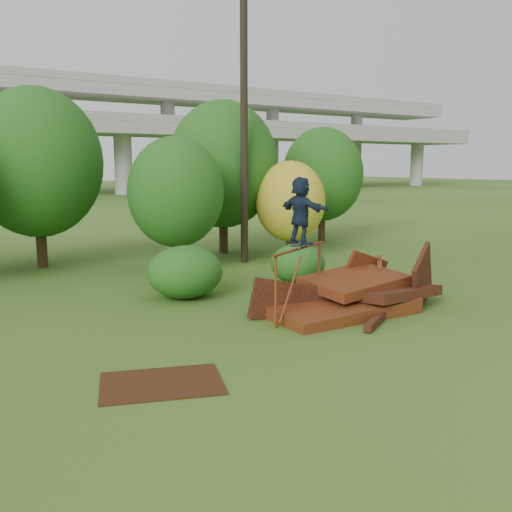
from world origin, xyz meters
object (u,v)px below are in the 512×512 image
scrap_pile (353,296)px  flat_plate (161,383)px  skater (301,210)px  utility_pole (244,120)px

scrap_pile → flat_plate: size_ratio=2.82×
skater → flat_plate: (-4.73, -2.23, -2.60)m
skater → utility_pole: bearing=-28.5°
scrap_pile → utility_pole: (1.61, 7.70, 4.98)m
flat_plate → utility_pole: size_ratio=0.19×
scrap_pile → skater: 2.72m
flat_plate → scrap_pile: bearing=17.0°
flat_plate → utility_pole: (7.82, 9.60, 5.33)m
scrap_pile → skater: skater is taller
scrap_pile → utility_pole: utility_pole is taller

